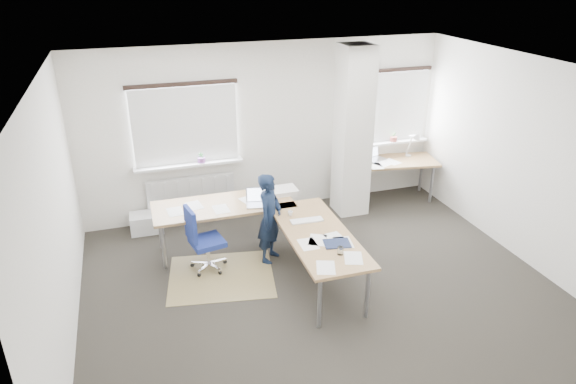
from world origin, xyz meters
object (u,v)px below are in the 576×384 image
object	(u,v)px
desk_side	(396,162)
person	(270,218)
desk_main	(271,219)
task_chair	(205,252)

from	to	relation	value
desk_side	person	xyz separation A→B (m)	(-2.68, -1.31, -0.03)
desk_main	desk_side	bearing A→B (deg)	28.44
desk_main	task_chair	xyz separation A→B (m)	(-0.91, 0.12, -0.42)
desk_main	task_chair	world-z (taller)	task_chair
desk_main	person	world-z (taller)	person
desk_main	person	bearing A→B (deg)	83.20
desk_side	task_chair	world-z (taller)	desk_side
person	desk_main	bearing A→B (deg)	-148.00
desk_side	desk_main	bearing A→B (deg)	-142.19
desk_side	person	distance (m)	2.98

